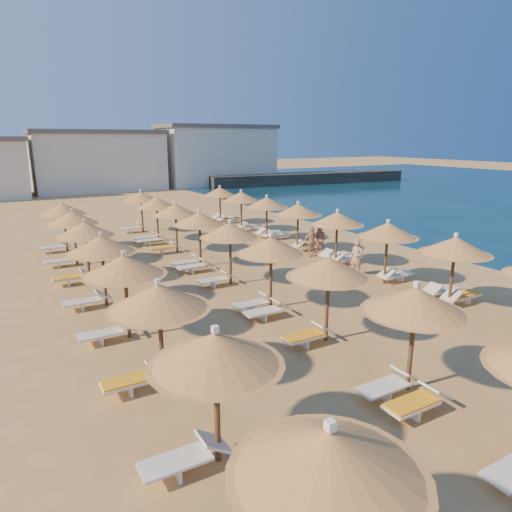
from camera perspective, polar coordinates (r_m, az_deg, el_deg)
ground at (r=18.02m, az=10.36°, el=-6.21°), size 220.00×220.00×0.00m
jetty at (r=66.69m, az=6.65°, el=9.63°), size 30.25×7.14×1.50m
hotel_blocks at (r=60.23m, az=-17.84°, el=11.35°), size 47.24×10.26×8.10m
parasol_row_east at (r=20.62m, az=16.15°, el=3.01°), size 2.67×36.52×2.91m
parasol_row_west at (r=16.92m, az=1.90°, el=1.15°), size 2.67×36.52×2.91m
parasol_row_inland at (r=16.49m, az=-17.57°, el=0.11°), size 2.67×26.36×2.91m
loungers at (r=18.37m, az=4.85°, el=-4.48°), size 14.54×35.37×0.66m
beachgoer_b at (r=25.74m, az=8.02°, el=2.07°), size 0.90×0.99×1.65m
beachgoer_a at (r=21.97m, az=12.46°, el=-0.18°), size 0.61×0.74×1.73m
beachgoer_c at (r=25.15m, az=6.94°, el=1.78°), size 1.02×0.65×1.62m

